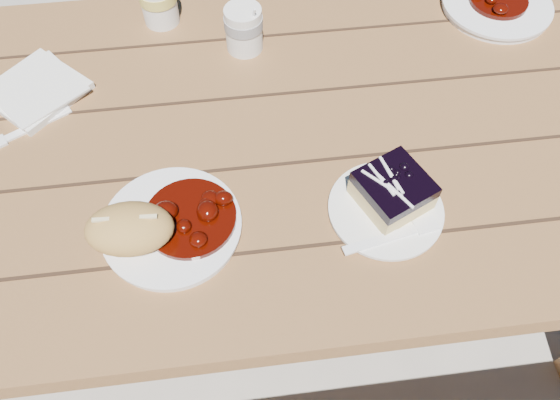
{
  "coord_description": "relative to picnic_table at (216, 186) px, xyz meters",
  "views": [
    {
      "loc": [
        0.05,
        -0.62,
        1.49
      ],
      "look_at": [
        0.1,
        -0.19,
        0.81
      ],
      "focal_mm": 35.0,
      "sensor_mm": 36.0,
      "label": 1
    }
  ],
  "objects": [
    {
      "name": "blueberry_cake",
      "position": [
        0.28,
        -0.18,
        0.2
      ],
      "size": [
        0.13,
        0.13,
        0.06
      ],
      "rotation": [
        0.0,
        0.0,
        0.43
      ],
      "color": "#E6CB7D",
      "rests_on": "dessert_plate"
    },
    {
      "name": "coffee_cup",
      "position": [
        0.09,
        0.21,
        0.21
      ],
      "size": [
        0.07,
        0.07,
        0.09
      ],
      "primitive_type": "cylinder",
      "color": "white",
      "rests_on": "picnic_table"
    },
    {
      "name": "bread_roll",
      "position": [
        -0.12,
        -0.21,
        0.21
      ],
      "size": [
        0.13,
        0.09,
        0.07
      ],
      "primitive_type": "ellipsoid",
      "rotation": [
        0.0,
        0.0,
        -0.05
      ],
      "color": "#BC8E48",
      "rests_on": "main_plate"
    },
    {
      "name": "dessert_plate",
      "position": [
        0.27,
        -0.19,
        0.17
      ],
      "size": [
        0.18,
        0.18,
        0.01
      ],
      "primitive_type": "cylinder",
      "color": "white",
      "rests_on": "picnic_table"
    },
    {
      "name": "ground",
      "position": [
        0.0,
        0.0,
        -0.59
      ],
      "size": [
        60.0,
        60.0,
        0.0
      ],
      "primitive_type": "plane",
      "color": "#A29C92",
      "rests_on": "ground"
    },
    {
      "name": "fork_table",
      "position": [
        -0.3,
        0.06,
        0.16
      ],
      "size": [
        0.15,
        0.1,
        0.0
      ],
      "primitive_type": null,
      "rotation": [
        0.0,
        0.0,
        2.06
      ],
      "color": "white",
      "rests_on": "picnic_table"
    },
    {
      "name": "fork_dessert",
      "position": [
        0.25,
        -0.25,
        0.17
      ],
      "size": [
        0.16,
        0.06,
        0.0
      ],
      "primitive_type": null,
      "rotation": [
        0.0,
        0.0,
        -1.36
      ],
      "color": "white",
      "rests_on": "dessert_plate"
    },
    {
      "name": "main_plate",
      "position": [
        -0.06,
        -0.19,
        0.17
      ],
      "size": [
        0.21,
        0.21,
        0.02
      ],
      "primitive_type": "cylinder",
      "color": "white",
      "rests_on": "picnic_table"
    },
    {
      "name": "goulash_stew",
      "position": [
        -0.03,
        -0.18,
        0.2
      ],
      "size": [
        0.14,
        0.14,
        0.04
      ],
      "primitive_type": null,
      "color": "#3E0802",
      "rests_on": "main_plate"
    },
    {
      "name": "picnic_table",
      "position": [
        0.0,
        0.0,
        0.0
      ],
      "size": [
        2.0,
        1.55,
        0.75
      ],
      "color": "brown",
      "rests_on": "ground"
    },
    {
      "name": "second_plate",
      "position": [
        0.61,
        0.27,
        0.17
      ],
      "size": [
        0.22,
        0.22,
        0.02
      ],
      "primitive_type": "cylinder",
      "color": "white",
      "rests_on": "picnic_table"
    },
    {
      "name": "second_cup",
      "position": [
        -0.07,
        0.31,
        0.21
      ],
      "size": [
        0.07,
        0.07,
        0.09
      ],
      "primitive_type": "cylinder",
      "color": "white",
      "rests_on": "picnic_table"
    },
    {
      "name": "napkin_stack",
      "position": [
        -0.31,
        0.14,
        0.17
      ],
      "size": [
        0.21,
        0.21,
        0.01
      ],
      "primitive_type": "cube",
      "rotation": [
        0.0,
        0.0,
        0.8
      ],
      "color": "white",
      "rests_on": "picnic_table"
    }
  ]
}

